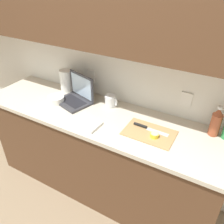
{
  "coord_description": "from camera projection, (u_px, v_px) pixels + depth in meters",
  "views": [
    {
      "loc": [
        0.94,
        -1.4,
        1.99
      ],
      "look_at": [
        0.15,
        -0.01,
        0.96
      ],
      "focal_mm": 38.0,
      "sensor_mm": 36.0,
      "label": 1
    }
  ],
  "objects": [
    {
      "name": "measuring_cup",
      "position": [
        110.0,
        101.0,
        2.1
      ],
      "size": [
        0.12,
        0.1,
        0.11
      ],
      "color": "silver",
      "rests_on": "counter_unit"
    },
    {
      "name": "laptop",
      "position": [
        76.0,
        96.0,
        2.17
      ],
      "size": [
        0.37,
        0.32,
        0.25
      ],
      "rotation": [
        0.0,
        0.0,
        -0.28
      ],
      "color": "#333338",
      "rests_on": "counter_unit"
    },
    {
      "name": "ground_plane",
      "position": [
        101.0,
        185.0,
        2.49
      ],
      "size": [
        12.0,
        12.0,
        0.0
      ],
      "primitive_type": "plane",
      "color": "#847056",
      "rests_on": "ground"
    },
    {
      "name": "dish_towel",
      "position": [
        86.0,
        123.0,
        1.89
      ],
      "size": [
        0.23,
        0.17,
        0.02
      ],
      "primitive_type": "cube",
      "rotation": [
        0.0,
        0.0,
        -0.05
      ],
      "color": "white",
      "rests_on": "counter_unit"
    },
    {
      "name": "bowl_white",
      "position": [
        56.0,
        99.0,
        2.18
      ],
      "size": [
        0.15,
        0.15,
        0.06
      ],
      "color": "white",
      "rests_on": "counter_unit"
    },
    {
      "name": "wall_back",
      "position": [
        111.0,
        27.0,
        1.82
      ],
      "size": [
        5.2,
        0.38,
        2.6
      ],
      "color": "white",
      "rests_on": "ground_plane"
    },
    {
      "name": "paper_towel_roll",
      "position": [
        66.0,
        81.0,
        2.33
      ],
      "size": [
        0.13,
        0.13,
        0.22
      ],
      "color": "white",
      "rests_on": "counter_unit"
    },
    {
      "name": "lemon_half_cut",
      "position": [
        155.0,
        135.0,
        1.74
      ],
      "size": [
        0.06,
        0.06,
        0.03
      ],
      "color": "yellow",
      "rests_on": "cutting_board"
    },
    {
      "name": "counter_unit",
      "position": [
        98.0,
        152.0,
        2.26
      ],
      "size": [
        2.22,
        0.61,
        0.88
      ],
      "color": "brown",
      "rests_on": "ground_plane"
    },
    {
      "name": "knife",
      "position": [
        145.0,
        127.0,
        1.84
      ],
      "size": [
        0.29,
        0.04,
        0.02
      ],
      "rotation": [
        0.0,
        0.0,
        -0.03
      ],
      "color": "silver",
      "rests_on": "cutting_board"
    },
    {
      "name": "bottle_green_soda",
      "position": [
        216.0,
        122.0,
        1.73
      ],
      "size": [
        0.08,
        0.08,
        0.24
      ],
      "color": "#A34C2D",
      "rests_on": "counter_unit"
    },
    {
      "name": "cutting_board",
      "position": [
        149.0,
        133.0,
        1.8
      ],
      "size": [
        0.38,
        0.25,
        0.01
      ],
      "primitive_type": "cube",
      "color": "tan",
      "rests_on": "counter_unit"
    }
  ]
}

